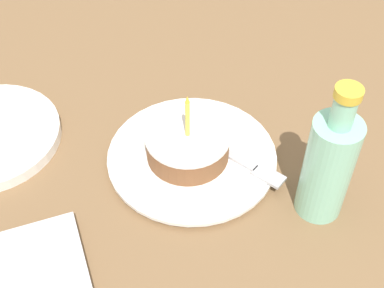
{
  "coord_description": "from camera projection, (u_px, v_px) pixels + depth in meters",
  "views": [
    {
      "loc": [
        -0.49,
        0.17,
        0.59
      ],
      "look_at": [
        -0.0,
        -0.01,
        0.04
      ],
      "focal_mm": 50.0,
      "sensor_mm": 36.0,
      "label": 1
    }
  ],
  "objects": [
    {
      "name": "plate",
      "position": [
        192.0,
        157.0,
        0.78
      ],
      "size": [
        0.25,
        0.25,
        0.02
      ],
      "color": "white",
      "rests_on": "ground_plane"
    },
    {
      "name": "fork",
      "position": [
        235.0,
        157.0,
        0.77
      ],
      "size": [
        0.17,
        0.11,
        0.0
      ],
      "color": "#B2B2B7",
      "rests_on": "plate"
    },
    {
      "name": "ground_plane",
      "position": [
        188.0,
        171.0,
        0.8
      ],
      "size": [
        2.4,
        2.4,
        0.04
      ],
      "color": "brown",
      "rests_on": "ground"
    },
    {
      "name": "bottle",
      "position": [
        328.0,
        165.0,
        0.67
      ],
      "size": [
        0.06,
        0.06,
        0.21
      ],
      "color": "#8CD1B2",
      "rests_on": "ground_plane"
    },
    {
      "name": "cake_slice",
      "position": [
        191.0,
        145.0,
        0.76
      ],
      "size": [
        0.12,
        0.12,
        0.11
      ],
      "color": "brown",
      "rests_on": "plate"
    }
  ]
}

